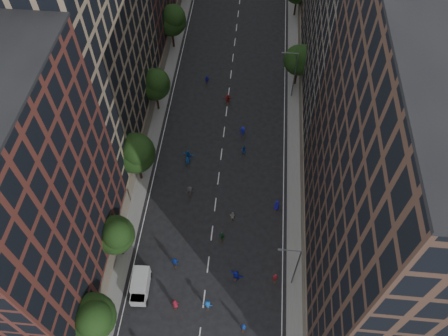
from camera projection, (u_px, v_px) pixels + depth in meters
name	position (u px, v px, depth m)	size (l,w,h in m)	color
ground	(226.00, 114.00, 71.42)	(240.00, 240.00, 0.00)	black
sidewalk_left	(162.00, 78.00, 76.42)	(4.00, 105.00, 0.15)	slate
sidewalk_right	(299.00, 86.00, 75.13)	(4.00, 105.00, 0.15)	slate
bldg_left_a	(11.00, 209.00, 43.26)	(14.00, 22.00, 30.00)	#53261F
bldg_left_b	(76.00, 40.00, 55.78)	(14.00, 26.00, 34.00)	#89745A
bldg_right_a	(404.00, 188.00, 41.17)	(14.00, 30.00, 36.00)	#4B3328
bldg_right_b	(368.00, 18.00, 59.45)	(14.00, 28.00, 33.00)	#665E54
tree_left_0	(92.00, 318.00, 45.92)	(5.20, 5.20, 8.83)	black
tree_left_1	(116.00, 235.00, 52.14)	(4.80, 4.80, 8.21)	black
tree_left_2	(136.00, 152.00, 58.54)	(5.60, 5.60, 9.45)	black
tree_left_3	(155.00, 83.00, 67.23)	(5.00, 5.00, 8.58)	black
tree_left_4	(172.00, 19.00, 76.42)	(5.40, 5.40, 9.08)	black
tree_right_a	(300.00, 59.00, 70.89)	(5.00, 5.00, 8.39)	black
streetlamp_near	(295.00, 266.00, 50.21)	(2.64, 0.22, 9.06)	#595B60
streetlamp_far	(294.00, 73.00, 69.64)	(2.64, 0.22, 9.06)	#595B60
cargo_van	(140.00, 285.00, 52.90)	(2.25, 4.48, 2.34)	#BEBDC0
skater_1	(244.00, 327.00, 50.34)	(0.62, 0.41, 1.70)	#1432A2
skater_3	(208.00, 305.00, 51.83)	(1.15, 0.66, 1.78)	blue
skater_4	(175.00, 262.00, 54.97)	(1.14, 0.48, 1.95)	#13369E
skater_5	(236.00, 275.00, 53.95)	(1.76, 0.56, 1.90)	#1620B5
skater_6	(175.00, 304.00, 51.94)	(0.83, 0.54, 1.70)	maroon
skater_7	(275.00, 278.00, 53.86)	(0.63, 0.41, 1.73)	#A61B28
skater_8	(232.00, 216.00, 59.15)	(0.75, 0.58, 1.54)	#B7B6B2
skater_9	(190.00, 191.00, 61.33)	(1.18, 0.68, 1.83)	#38373C
skater_10	(222.00, 236.00, 57.24)	(0.99, 0.41, 1.69)	#1B5B2C
skater_11	(188.00, 155.00, 65.12)	(1.68, 0.54, 1.81)	#1657B5
skater_12	(277.00, 205.00, 59.95)	(0.92, 0.60, 1.88)	#161296
skater_13	(187.00, 161.00, 64.52)	(0.63, 0.42, 1.74)	#1552B0
skater_14	(243.00, 150.00, 65.77)	(0.82, 0.64, 1.68)	#133D9C
skater_15	(243.00, 132.00, 67.88)	(1.19, 0.68, 1.84)	#161CB9
skater_16	(207.00, 80.00, 74.90)	(0.99, 0.41, 1.69)	#1516AC
skater_17	(228.00, 99.00, 72.17)	(1.62, 0.52, 1.74)	#AD1C20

